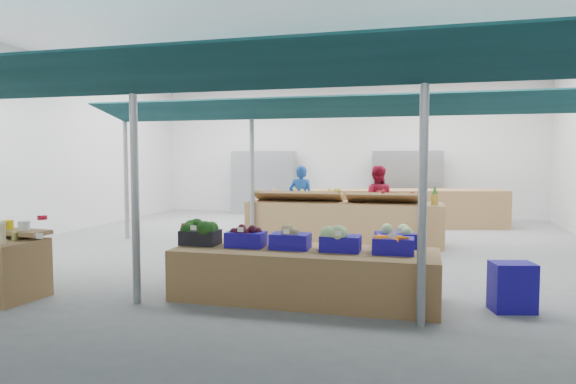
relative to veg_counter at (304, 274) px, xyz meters
name	(u,v)px	position (x,y,z in m)	size (l,w,h in m)	color
floor	(292,251)	(-1.03, 3.30, -0.33)	(13.00, 13.00, 0.00)	slate
hall	(308,121)	(-1.03, 4.74, 2.32)	(13.00, 13.00, 13.00)	silver
pole_grid	(310,160)	(-0.28, 1.55, 1.48)	(10.00, 4.60, 3.00)	gray
awnings	(310,98)	(-0.28, 1.55, 2.45)	(9.50, 7.08, 0.30)	#0A2A2D
back_shelving_left	(264,183)	(-3.53, 9.30, 0.67)	(2.00, 0.50, 2.00)	#B23F33
back_shelving_right	(407,185)	(0.97, 9.30, 0.67)	(2.00, 0.50, 2.00)	#B23F33
veg_counter	(304,274)	(0.00, 0.00, 0.00)	(3.39, 1.13, 0.66)	olive
fruit_counter	(343,223)	(-0.18, 4.42, 0.11)	(4.12, 0.98, 0.88)	olive
far_counter	(398,208)	(0.82, 7.30, 0.16)	(5.49, 1.10, 0.99)	olive
crate_stack	(512,287)	(2.53, 0.15, -0.03)	(0.49, 0.35, 0.59)	#170D8D
vendor_left	(301,200)	(-1.38, 5.52, 0.50)	(0.60, 0.39, 1.65)	#1948A2
vendor_right	(377,201)	(0.42, 5.52, 0.50)	(0.80, 0.62, 1.65)	maroon
crate_broccoli	(200,233)	(-1.46, -0.01, 0.49)	(0.50, 0.40, 0.35)	black
crate_beets	(246,237)	(-0.80, -0.01, 0.46)	(0.50, 0.40, 0.29)	#170D8D
crate_celeriac	(290,238)	(-0.19, 0.00, 0.47)	(0.50, 0.40, 0.31)	#170D8D
crate_cabbage	(341,239)	(0.47, 0.00, 0.49)	(0.50, 0.40, 0.35)	#170D8D
crate_carrots	(393,245)	(1.13, 0.01, 0.44)	(0.50, 0.40, 0.29)	#170D8D
sparrow	(186,227)	(-1.61, -0.13, 0.58)	(0.12, 0.09, 0.11)	brown
pole_ribbon	(42,219)	(-3.11, -1.07, 0.75)	(0.12, 0.12, 0.28)	red
apple_heap_yellow	(298,194)	(-1.16, 4.29, 0.72)	(1.93, 0.80, 0.27)	#997247
apple_heap_red	(383,196)	(0.66, 4.34, 0.72)	(1.53, 0.78, 0.27)	#997247
pineapple	(435,196)	(1.69, 4.37, 0.74)	(0.14, 0.14, 0.39)	#8C6019
crate_extra	(395,237)	(1.13, 0.43, 0.48)	(0.57, 0.46, 0.32)	#170D8D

